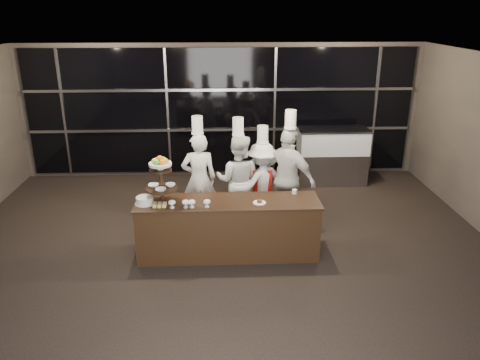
{
  "coord_description": "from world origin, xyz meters",
  "views": [
    {
      "loc": [
        -0.04,
        -5.48,
        3.73
      ],
      "look_at": [
        0.26,
        1.45,
        1.15
      ],
      "focal_mm": 35.0,
      "sensor_mm": 36.0,
      "label": 1
    }
  ],
  "objects_px": {
    "chef_c": "(262,182)",
    "chef_d": "(288,178)",
    "display_stand": "(161,176)",
    "chef_a": "(199,178)",
    "chef_b": "(238,179)",
    "buffet_counter": "(228,228)",
    "display_case": "(332,153)",
    "layer_cake": "(145,200)"
  },
  "relations": [
    {
      "from": "chef_c",
      "to": "chef_d",
      "type": "xyz_separation_m",
      "value": [
        0.44,
        -0.25,
        0.16
      ]
    },
    {
      "from": "layer_cake",
      "to": "display_case",
      "type": "bearing_deg",
      "value": 41.42
    },
    {
      "from": "display_stand",
      "to": "display_case",
      "type": "height_order",
      "value": "display_stand"
    },
    {
      "from": "chef_b",
      "to": "chef_d",
      "type": "distance_m",
      "value": 0.89
    },
    {
      "from": "chef_d",
      "to": "buffet_counter",
      "type": "bearing_deg",
      "value": -138.87
    },
    {
      "from": "buffet_counter",
      "to": "chef_a",
      "type": "xyz_separation_m",
      "value": [
        -0.49,
        1.17,
        0.41
      ]
    },
    {
      "from": "buffet_counter",
      "to": "display_stand",
      "type": "xyz_separation_m",
      "value": [
        -1.0,
        -0.0,
        0.87
      ]
    },
    {
      "from": "chef_b",
      "to": "chef_c",
      "type": "height_order",
      "value": "chef_b"
    },
    {
      "from": "buffet_counter",
      "to": "chef_d",
      "type": "height_order",
      "value": "chef_d"
    },
    {
      "from": "chef_b",
      "to": "chef_c",
      "type": "xyz_separation_m",
      "value": [
        0.43,
        0.05,
        -0.08
      ]
    },
    {
      "from": "chef_a",
      "to": "display_stand",
      "type": "bearing_deg",
      "value": -113.64
    },
    {
      "from": "display_case",
      "to": "chef_d",
      "type": "relative_size",
      "value": 0.71
    },
    {
      "from": "display_stand",
      "to": "chef_a",
      "type": "distance_m",
      "value": 1.36
    },
    {
      "from": "chef_a",
      "to": "layer_cake",
      "type": "bearing_deg",
      "value": -122.34
    },
    {
      "from": "buffet_counter",
      "to": "chef_a",
      "type": "distance_m",
      "value": 1.33
    },
    {
      "from": "buffet_counter",
      "to": "chef_b",
      "type": "distance_m",
      "value": 1.22
    },
    {
      "from": "buffet_counter",
      "to": "chef_b",
      "type": "height_order",
      "value": "chef_b"
    },
    {
      "from": "layer_cake",
      "to": "chef_d",
      "type": "relative_size",
      "value": 0.14
    },
    {
      "from": "chef_b",
      "to": "display_stand",
      "type": "bearing_deg",
      "value": -136.54
    },
    {
      "from": "display_stand",
      "to": "chef_b",
      "type": "bearing_deg",
      "value": 43.46
    },
    {
      "from": "display_stand",
      "to": "display_case",
      "type": "relative_size",
      "value": 0.49
    },
    {
      "from": "display_case",
      "to": "chef_d",
      "type": "bearing_deg",
      "value": -120.37
    },
    {
      "from": "chef_c",
      "to": "display_case",
      "type": "bearing_deg",
      "value": 48.52
    },
    {
      "from": "chef_b",
      "to": "chef_d",
      "type": "height_order",
      "value": "chef_d"
    },
    {
      "from": "chef_d",
      "to": "chef_a",
      "type": "bearing_deg",
      "value": 171.34
    },
    {
      "from": "chef_a",
      "to": "chef_c",
      "type": "relative_size",
      "value": 1.1
    },
    {
      "from": "layer_cake",
      "to": "chef_c",
      "type": "xyz_separation_m",
      "value": [
        1.89,
        1.24,
        -0.21
      ]
    },
    {
      "from": "display_case",
      "to": "chef_a",
      "type": "distance_m",
      "value": 3.48
    },
    {
      "from": "layer_cake",
      "to": "chef_c",
      "type": "bearing_deg",
      "value": 33.18
    },
    {
      "from": "display_case",
      "to": "chef_d",
      "type": "distance_m",
      "value": 2.58
    },
    {
      "from": "layer_cake",
      "to": "display_case",
      "type": "xyz_separation_m",
      "value": [
        3.63,
        3.2,
        -0.29
      ]
    },
    {
      "from": "display_case",
      "to": "chef_c",
      "type": "xyz_separation_m",
      "value": [
        -1.74,
        -1.97,
        0.08
      ]
    },
    {
      "from": "buffet_counter",
      "to": "chef_b",
      "type": "relative_size",
      "value": 1.44
    },
    {
      "from": "display_case",
      "to": "chef_a",
      "type": "bearing_deg",
      "value": -145.24
    },
    {
      "from": "display_case",
      "to": "chef_b",
      "type": "bearing_deg",
      "value": -137.11
    },
    {
      "from": "buffet_counter",
      "to": "display_stand",
      "type": "height_order",
      "value": "display_stand"
    },
    {
      "from": "display_case",
      "to": "chef_c",
      "type": "height_order",
      "value": "chef_c"
    },
    {
      "from": "display_stand",
      "to": "chef_c",
      "type": "distance_m",
      "value": 2.1
    },
    {
      "from": "chef_c",
      "to": "display_stand",
      "type": "bearing_deg",
      "value": -143.96
    },
    {
      "from": "buffet_counter",
      "to": "chef_d",
      "type": "relative_size",
      "value": 1.33
    },
    {
      "from": "buffet_counter",
      "to": "display_case",
      "type": "bearing_deg",
      "value": 53.08
    },
    {
      "from": "buffet_counter",
      "to": "chef_d",
      "type": "bearing_deg",
      "value": 41.13
    }
  ]
}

